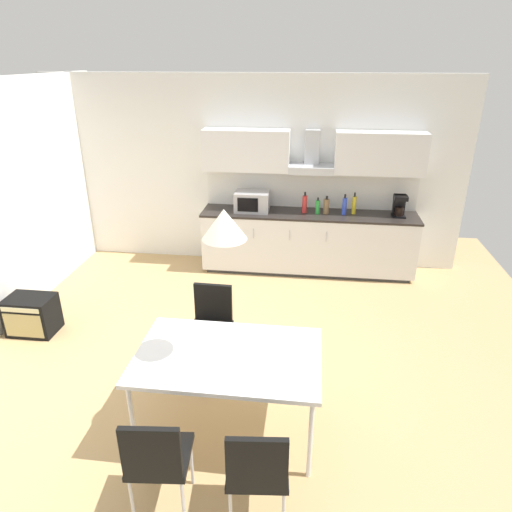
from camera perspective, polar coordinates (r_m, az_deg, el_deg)
name	(u,v)px	position (r m, az deg, el deg)	size (l,w,h in m)	color
ground_plane	(215,365)	(4.86, -5.12, -13.43)	(7.62, 8.09, 0.02)	tan
wall_back	(250,172)	(6.77, -0.70, 10.40)	(6.09, 0.10, 2.72)	white
kitchen_counter	(308,242)	(6.66, 6.46, 1.77)	(3.04, 0.61, 0.89)	#333333
backsplash_tile	(310,190)	(6.70, 6.79, 8.22)	(3.02, 0.02, 0.52)	silver
upper_wall_cabinets	(312,152)	(6.42, 7.01, 12.74)	(3.02, 0.40, 0.56)	silver
microwave	(252,201)	(6.52, -0.48, 6.84)	(0.48, 0.35, 0.28)	#ADADB2
coffee_maker	(399,206)	(6.60, 17.47, 6.03)	(0.18, 0.19, 0.30)	black
bottle_brown	(326,206)	(6.48, 8.79, 6.18)	(0.08, 0.08, 0.25)	brown
bottle_blue	(344,206)	(6.48, 11.00, 6.15)	(0.06, 0.06, 0.29)	blue
bottle_red	(305,204)	(6.48, 6.10, 6.49)	(0.07, 0.07, 0.30)	red
bottle_yellow	(354,205)	(6.54, 12.15, 6.28)	(0.06, 0.06, 0.30)	yellow
bottle_green	(318,207)	(6.46, 7.72, 6.10)	(0.06, 0.06, 0.24)	green
dining_table	(228,359)	(3.72, -3.50, -12.73)	(1.47, 0.94, 0.76)	white
chair_far_left	(211,319)	(4.57, -5.60, -7.90)	(0.41, 0.41, 0.87)	black
chair_near_left	(157,457)	(3.30, -12.32, -23.32)	(0.44, 0.44, 0.87)	black
chair_near_right	(257,467)	(3.18, 0.17, -24.90)	(0.44, 0.44, 0.87)	black
guitar_amp	(32,315)	(5.82, -26.20, -6.62)	(0.52, 0.37, 0.44)	black
pendant_lamp	(224,224)	(3.18, -4.01, 3.99)	(0.32, 0.32, 0.22)	silver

